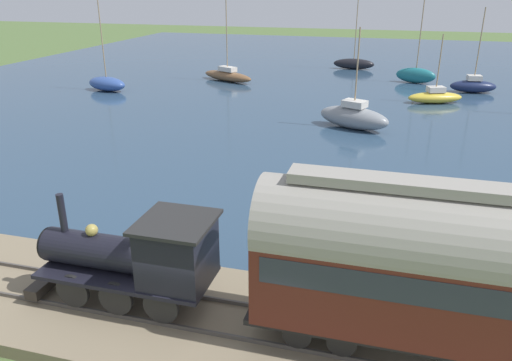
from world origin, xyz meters
TOP-DOWN VIEW (x-y plane):
  - ground_plane at (0.00, 0.00)m, footprint 200.00×200.00m
  - harbor_water at (43.00, 0.00)m, footprint 80.00×80.00m
  - rail_embankment at (0.09, 0.00)m, footprint 5.23×56.00m
  - steam_locomotive at (0.09, 1.08)m, footprint 2.08×5.63m
  - passenger_coach at (0.09, -6.78)m, footprint 2.35×9.05m
  - sailboat_navy at (37.52, -12.26)m, footprint 2.03×4.15m
  - sailboat_brown at (36.89, 10.85)m, footprint 4.11×6.32m
  - sailboat_black at (47.76, -0.71)m, footprint 1.33×4.62m
  - sailboat_blue at (29.38, 19.96)m, footprint 2.59×4.32m
  - sailboat_gray at (22.64, -2.95)m, footprint 3.55×5.34m
  - sailboat_teal at (40.87, -7.35)m, footprint 1.98×3.97m
  - sailboat_yellow at (32.17, -8.74)m, footprint 2.96×4.75m
  - rowboat_near_shore at (9.28, -10.30)m, footprint 1.04×1.82m
  - rowboat_mid_harbor at (12.40, -5.30)m, footprint 2.61×2.12m

SIDE VIEW (x-z plane):
  - ground_plane at x=0.00m, z-range 0.00..0.00m
  - harbor_water at x=43.00m, z-range 0.00..0.01m
  - rail_embankment at x=0.09m, z-range -0.06..0.49m
  - rowboat_near_shore at x=9.28m, z-range 0.01..0.44m
  - rowboat_mid_harbor at x=12.40m, z-range 0.01..0.48m
  - sailboat_yellow at x=32.17m, z-range -2.21..3.28m
  - sailboat_brown at x=36.89m, z-range -3.56..4.73m
  - sailboat_navy at x=37.52m, z-range -3.02..4.30m
  - sailboat_black at x=47.76m, z-range -4.15..5.46m
  - sailboat_blue at x=29.38m, z-range -3.28..4.63m
  - sailboat_teal at x=40.87m, z-range -3.14..4.72m
  - sailboat_gray at x=22.64m, z-range -2.51..4.13m
  - steam_locomotive at x=0.09m, z-range 0.54..3.71m
  - passenger_coach at x=0.09m, z-range 0.78..5.40m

